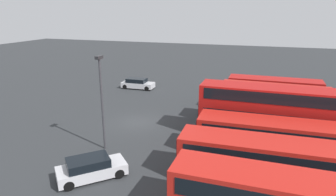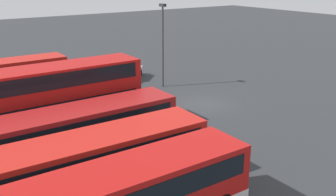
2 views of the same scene
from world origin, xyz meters
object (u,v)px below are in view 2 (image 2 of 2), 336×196
Objects in this scene: bus_single_deck_third at (74,133)px; lamp_post_tall at (163,39)px; bus_single_deck_second at (94,164)px; bus_single_deck_seventh at (1,77)px; bus_single_deck_sixth at (19,87)px; car_small_green at (128,72)px; bus_double_decker_fourth at (54,100)px; bus_single_deck_fifth at (31,100)px.

bus_single_deck_third is 1.60× the size of lamp_post_tall.
bus_single_deck_third is at bearing 127.98° from lamp_post_tall.
bus_single_deck_seventh is at bearing -0.05° from bus_single_deck_second.
bus_single_deck_sixth is 11.15m from car_small_green.
bus_single_deck_second is 7.51m from bus_double_decker_fourth.
bus_single_deck_second is 18.33m from bus_single_deck_seventh.
lamp_post_tall reaches higher than car_small_green.
bus_single_deck_fifth is at bearing 177.93° from bus_single_deck_sixth.
bus_double_decker_fourth is 13.24m from lamp_post_tall.
bus_double_decker_fourth is at bearing -176.04° from bus_single_deck_seventh.
bus_single_deck_sixth is 12.46m from lamp_post_tall.
bus_double_decker_fourth reaches higher than bus_single_deck_fifth.
bus_single_deck_sixth reaches higher than car_small_green.
bus_single_deck_sixth is (7.00, 0.32, -0.83)m from bus_double_decker_fourth.
bus_single_deck_third is 15.43m from lamp_post_tall.
lamp_post_tall reaches higher than bus_double_decker_fourth.
bus_single_deck_second is 2.53× the size of car_small_green.
bus_single_deck_seventh is at bearing 6.30° from bus_single_deck_sixth.
bus_double_decker_fourth is at bearing -172.49° from bus_single_deck_fifth.
bus_double_decker_fourth is at bearing 116.06° from lamp_post_tall.
bus_double_decker_fourth is 1.49× the size of lamp_post_tall.
bus_single_deck_sixth is at bearing 2.64° from bus_double_decker_fourth.
bus_single_deck_third is 1.11× the size of bus_single_deck_fifth.
bus_single_deck_seventh is 13.81m from lamp_post_tall.
bus_double_decker_fourth reaches higher than bus_single_deck_third.
bus_double_decker_fourth is (3.59, -0.19, 0.82)m from bus_single_deck_third.
lamp_post_tall is at bearing -79.24° from bus_single_deck_fifth.
car_small_green is at bearing -59.75° from bus_single_deck_fifth.
bus_single_deck_second is 1.04× the size of bus_single_deck_fifth.
bus_single_deck_seventh is 1.44× the size of lamp_post_tall.
bus_single_deck_second is 20.56m from car_small_green.
bus_single_deck_fifth is (7.02, 0.26, -0.00)m from bus_single_deck_third.
bus_single_deck_fifth is 0.95× the size of bus_single_deck_sixth.
bus_single_deck_third is at bearing -177.79° from bus_single_deck_seventh.
bus_single_deck_sixth is at bearing 104.50° from car_small_green.
bus_single_deck_fifth is (3.43, 0.45, -0.83)m from bus_double_decker_fourth.
bus_single_deck_second is at bearing 146.95° from car_small_green.
bus_single_deck_seventh is 11.28m from car_small_green.
bus_single_deck_fifth and bus_single_deck_sixth have the same top height.
bus_single_deck_fifth is at bearing -1.67° from bus_single_deck_second.
lamp_post_tall is (2.32, -12.23, 2.70)m from bus_single_deck_fifth.
bus_single_deck_sixth is 1.05× the size of bus_single_deck_seventh.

